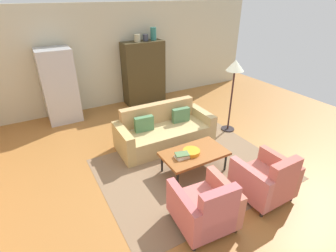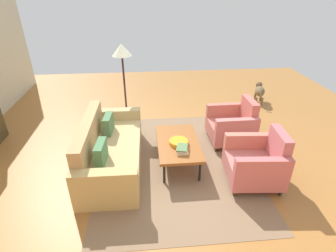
# 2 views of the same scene
# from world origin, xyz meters

# --- Properties ---
(ground_plane) EXTENTS (10.31, 10.31, 0.00)m
(ground_plane) POSITION_xyz_m (0.00, 0.00, 0.00)
(ground_plane) COLOR #A56C34
(wall_back) EXTENTS (8.59, 0.12, 2.80)m
(wall_back) POSITION_xyz_m (0.00, 3.75, 1.40)
(wall_back) COLOR beige
(wall_back) RESTS_ON ground
(area_rug) EXTENTS (3.40, 2.60, 0.01)m
(area_rug) POSITION_xyz_m (-0.26, -0.19, 0.00)
(area_rug) COLOR #83684D
(area_rug) RESTS_ON ground
(couch) EXTENTS (2.12, 0.94, 0.86)m
(couch) POSITION_xyz_m (-0.26, 0.95, 0.29)
(couch) COLOR tan
(couch) RESTS_ON ground
(coffee_table) EXTENTS (1.20, 0.70, 0.42)m
(coffee_table) POSITION_xyz_m (-0.26, -0.24, 0.38)
(coffee_table) COLOR black
(coffee_table) RESTS_ON ground
(armchair_left) EXTENTS (0.86, 0.86, 0.88)m
(armchair_left) POSITION_xyz_m (-0.87, -1.41, 0.34)
(armchair_left) COLOR #352713
(armchair_left) RESTS_ON ground
(armchair_right) EXTENTS (0.81, 0.81, 0.88)m
(armchair_right) POSITION_xyz_m (0.34, -1.41, 0.34)
(armchair_right) COLOR #2C2814
(armchair_right) RESTS_ON ground
(fruit_bowl) EXTENTS (0.31, 0.31, 0.07)m
(fruit_bowl) POSITION_xyz_m (-0.33, -0.24, 0.45)
(fruit_bowl) COLOR orange
(fruit_bowl) RESTS_ON coffee_table
(book_stack) EXTENTS (0.27, 0.22, 0.08)m
(book_stack) POSITION_xyz_m (-0.55, -0.27, 0.46)
(book_stack) COLOR beige
(book_stack) RESTS_ON coffee_table
(cabinet) EXTENTS (1.20, 0.51, 1.80)m
(cabinet) POSITION_xyz_m (0.42, 3.41, 0.90)
(cabinet) COLOR #40351C
(cabinet) RESTS_ON ground
(vase_tall) EXTENTS (0.17, 0.17, 0.20)m
(vase_tall) POSITION_xyz_m (0.27, 3.40, 1.90)
(vase_tall) COLOR #B5B08A
(vase_tall) RESTS_ON cabinet
(vase_round) EXTENTS (0.15, 0.15, 0.18)m
(vase_round) POSITION_xyz_m (0.52, 3.40, 1.89)
(vase_round) COLOR #383C4C
(vase_round) RESTS_ON cabinet
(vase_small) EXTENTS (0.17, 0.17, 0.35)m
(vase_small) POSITION_xyz_m (0.77, 3.40, 1.97)
(vase_small) COLOR #286F66
(vase_small) RESTS_ON cabinet
(refrigerator) EXTENTS (0.80, 0.73, 1.85)m
(refrigerator) POSITION_xyz_m (-1.96, 3.30, 0.93)
(refrigerator) COLOR #B7BABF
(refrigerator) RESTS_ON ground
(floor_lamp) EXTENTS (0.40, 0.40, 1.72)m
(floor_lamp) POSITION_xyz_m (1.42, 0.71, 1.44)
(floor_lamp) COLOR black
(floor_lamp) RESTS_ON ground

